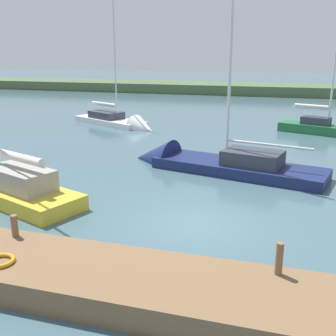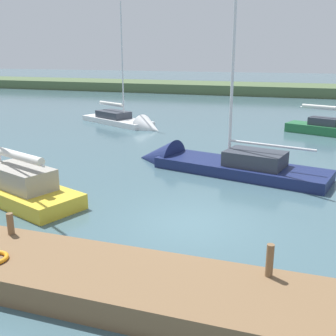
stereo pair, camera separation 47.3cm
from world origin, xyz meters
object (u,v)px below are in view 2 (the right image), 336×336
mooring_post_far (270,260)px  sailboat_near_dock (209,166)px  sailboat_mid_channel (128,124)px  mooring_post_near (10,224)px

mooring_post_far → sailboat_near_dock: bearing=-70.3°
sailboat_mid_channel → sailboat_near_dock: bearing=-22.4°
sailboat_near_dock → sailboat_mid_channel: bearing=-35.6°
mooring_post_near → sailboat_mid_channel: size_ratio=0.06×
mooring_post_near → sailboat_mid_channel: sailboat_mid_channel is taller
mooring_post_near → mooring_post_far: bearing=180.0°
mooring_post_near → sailboat_mid_channel: (5.18, -19.28, -0.78)m
sailboat_mid_channel → mooring_post_far: bearing=-32.0°
sailboat_mid_channel → sailboat_near_dock: size_ratio=0.92×
mooring_post_far → sailboat_near_dock: (3.52, -9.80, -0.85)m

